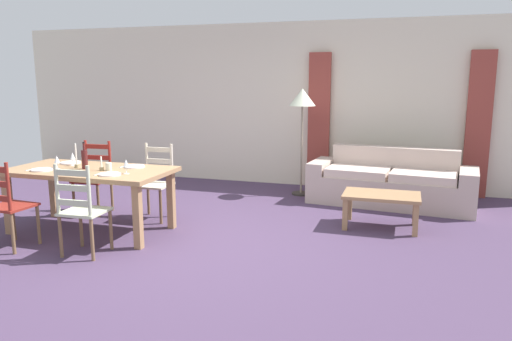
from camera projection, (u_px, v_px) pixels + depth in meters
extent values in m
cube|color=#473551|center=(192.00, 242.00, 5.40)|extent=(9.60, 9.60, 0.02)
cube|color=beige|center=(272.00, 105.00, 8.24)|extent=(9.60, 0.16, 2.70)
cube|color=#953D34|center=(319.00, 121.00, 7.91)|extent=(0.35, 0.08, 2.20)
cube|color=#953D34|center=(478.00, 125.00, 7.21)|extent=(0.35, 0.08, 2.20)
cube|color=#A37A52|center=(89.00, 171.00, 5.62)|extent=(1.90, 0.96, 0.05)
cube|color=#A37A52|center=(8.00, 205.00, 5.59)|extent=(0.08, 0.08, 0.70)
cube|color=#A37A52|center=(138.00, 217.00, 5.09)|extent=(0.08, 0.08, 0.70)
cube|color=#A37A52|center=(54.00, 190.00, 6.30)|extent=(0.08, 0.08, 0.70)
cube|color=#A37A52|center=(171.00, 200.00, 5.80)|extent=(0.08, 0.08, 0.70)
cube|color=maroon|center=(11.00, 206.00, 5.12)|extent=(0.45, 0.43, 0.03)
cylinder|color=brown|center=(14.00, 221.00, 5.39)|extent=(0.04, 0.04, 0.43)
cylinder|color=brown|center=(38.00, 225.00, 5.26)|extent=(0.04, 0.04, 0.43)
cylinder|color=brown|center=(13.00, 234.00, 4.95)|extent=(0.04, 0.04, 0.43)
cylinder|color=maroon|center=(8.00, 187.00, 4.86)|extent=(0.04, 0.04, 0.50)
cube|color=beige|center=(85.00, 211.00, 4.93)|extent=(0.44, 0.42, 0.03)
cylinder|color=brown|center=(81.00, 227.00, 5.18)|extent=(0.04, 0.04, 0.43)
cylinder|color=brown|center=(111.00, 230.00, 5.08)|extent=(0.04, 0.04, 0.43)
cylinder|color=brown|center=(61.00, 237.00, 4.85)|extent=(0.04, 0.04, 0.43)
cylinder|color=brown|center=(92.00, 240.00, 4.76)|extent=(0.04, 0.04, 0.43)
cylinder|color=beige|center=(57.00, 189.00, 4.76)|extent=(0.04, 0.04, 0.50)
cylinder|color=beige|center=(89.00, 191.00, 4.67)|extent=(0.04, 0.04, 0.50)
cube|color=beige|center=(74.00, 203.00, 4.74)|extent=(0.38, 0.04, 0.06)
cube|color=beige|center=(73.00, 188.00, 4.71)|extent=(0.38, 0.04, 0.06)
cube|color=beige|center=(71.00, 173.00, 4.69)|extent=(0.38, 0.04, 0.06)
cube|color=maroon|center=(92.00, 180.00, 6.45)|extent=(0.44, 0.42, 0.03)
cylinder|color=brown|center=(98.00, 201.00, 6.29)|extent=(0.04, 0.04, 0.43)
cylinder|color=brown|center=(74.00, 199.00, 6.37)|extent=(0.04, 0.04, 0.43)
cylinder|color=brown|center=(112.00, 195.00, 6.61)|extent=(0.04, 0.04, 0.43)
cylinder|color=brown|center=(89.00, 193.00, 6.70)|extent=(0.04, 0.04, 0.43)
cylinder|color=maroon|center=(110.00, 159.00, 6.52)|extent=(0.04, 0.04, 0.50)
cylinder|color=maroon|center=(86.00, 158.00, 6.61)|extent=(0.04, 0.04, 0.50)
cube|color=maroon|center=(99.00, 168.00, 6.59)|extent=(0.38, 0.05, 0.06)
cube|color=maroon|center=(98.00, 157.00, 6.56)|extent=(0.38, 0.05, 0.06)
cube|color=maroon|center=(97.00, 147.00, 6.53)|extent=(0.38, 0.05, 0.06)
cube|color=beige|center=(154.00, 185.00, 6.16)|extent=(0.42, 0.40, 0.03)
cylinder|color=brown|center=(161.00, 207.00, 5.99)|extent=(0.04, 0.04, 0.43)
cylinder|color=brown|center=(135.00, 205.00, 6.10)|extent=(0.04, 0.04, 0.43)
cylinder|color=brown|center=(173.00, 200.00, 6.31)|extent=(0.04, 0.04, 0.43)
cylinder|color=brown|center=(148.00, 198.00, 6.42)|extent=(0.04, 0.04, 0.43)
cylinder|color=beige|center=(172.00, 163.00, 6.22)|extent=(0.04, 0.04, 0.50)
cylinder|color=beige|center=(147.00, 162.00, 6.32)|extent=(0.04, 0.04, 0.50)
cube|color=beige|center=(160.00, 172.00, 6.30)|extent=(0.38, 0.03, 0.06)
cube|color=beige|center=(159.00, 161.00, 6.27)|extent=(0.38, 0.03, 0.06)
cube|color=beige|center=(159.00, 150.00, 6.24)|extent=(0.38, 0.03, 0.06)
cylinder|color=white|center=(42.00, 170.00, 5.51)|extent=(0.24, 0.24, 0.02)
cube|color=silver|center=(31.00, 169.00, 5.56)|extent=(0.02, 0.17, 0.01)
cylinder|color=white|center=(110.00, 174.00, 5.25)|extent=(0.24, 0.24, 0.02)
cube|color=silver|center=(98.00, 174.00, 5.30)|extent=(0.03, 0.17, 0.01)
cylinder|color=white|center=(71.00, 163.00, 5.98)|extent=(0.24, 0.24, 0.02)
cube|color=silver|center=(60.00, 162.00, 6.03)|extent=(0.03, 0.17, 0.01)
cylinder|color=white|center=(134.00, 166.00, 5.72)|extent=(0.24, 0.24, 0.02)
cube|color=silver|center=(123.00, 166.00, 5.76)|extent=(0.02, 0.17, 0.01)
cylinder|color=#471919|center=(85.00, 160.00, 5.59)|extent=(0.07, 0.07, 0.22)
cylinder|color=#471919|center=(84.00, 147.00, 5.57)|extent=(0.02, 0.02, 0.08)
cylinder|color=black|center=(83.00, 143.00, 5.56)|extent=(0.03, 0.03, 0.02)
cylinder|color=white|center=(58.00, 169.00, 5.59)|extent=(0.06, 0.06, 0.01)
cylinder|color=white|center=(57.00, 166.00, 5.58)|extent=(0.01, 0.01, 0.07)
cone|color=white|center=(57.00, 159.00, 5.56)|extent=(0.06, 0.06, 0.08)
cylinder|color=white|center=(127.00, 174.00, 5.32)|extent=(0.06, 0.06, 0.01)
cylinder|color=white|center=(126.00, 170.00, 5.31)|extent=(0.01, 0.01, 0.07)
cone|color=white|center=(126.00, 163.00, 5.30)|extent=(0.06, 0.06, 0.08)
cylinder|color=white|center=(73.00, 165.00, 5.83)|extent=(0.06, 0.06, 0.01)
cylinder|color=white|center=(73.00, 162.00, 5.82)|extent=(0.01, 0.01, 0.07)
cone|color=white|center=(72.00, 156.00, 5.80)|extent=(0.06, 0.06, 0.08)
cylinder|color=beige|center=(109.00, 167.00, 5.50)|extent=(0.07, 0.07, 0.09)
cylinder|color=#998C66|center=(77.00, 166.00, 5.69)|extent=(0.05, 0.05, 0.04)
cylinder|color=white|center=(76.00, 154.00, 5.66)|extent=(0.02, 0.02, 0.25)
cylinder|color=#998C66|center=(102.00, 169.00, 5.52)|extent=(0.05, 0.05, 0.04)
cylinder|color=white|center=(101.00, 162.00, 5.50)|extent=(0.02, 0.02, 0.12)
cube|color=#C2AB9E|center=(390.00, 191.00, 6.91)|extent=(1.88, 0.99, 0.40)
cube|color=#C2AB9E|center=(394.00, 174.00, 7.14)|extent=(1.81, 0.40, 0.80)
cube|color=#C2AB9E|center=(468.00, 192.00, 6.49)|extent=(0.33, 0.82, 0.58)
cube|color=#C2AB9E|center=(321.00, 179.00, 7.30)|extent=(0.33, 0.82, 0.58)
cube|color=beige|center=(424.00, 177.00, 6.64)|extent=(0.93, 0.73, 0.12)
cube|color=beige|center=(358.00, 172.00, 6.99)|extent=(0.93, 0.73, 0.12)
cube|color=#A37A52|center=(382.00, 195.00, 5.81)|extent=(0.90, 0.56, 0.04)
cube|color=#A37A52|center=(345.00, 215.00, 5.75)|extent=(0.06, 0.06, 0.38)
cube|color=#A37A52|center=(416.00, 220.00, 5.52)|extent=(0.06, 0.06, 0.38)
cube|color=#A37A52|center=(350.00, 205.00, 6.18)|extent=(0.06, 0.06, 0.38)
cube|color=#A37A52|center=(415.00, 210.00, 5.95)|extent=(0.06, 0.06, 0.38)
cylinder|color=#332D28|center=(301.00, 193.00, 7.57)|extent=(0.28, 0.28, 0.03)
cylinder|color=gray|center=(302.00, 150.00, 7.45)|extent=(0.03, 0.03, 1.35)
cone|color=silver|center=(302.00, 97.00, 7.30)|extent=(0.40, 0.40, 0.26)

